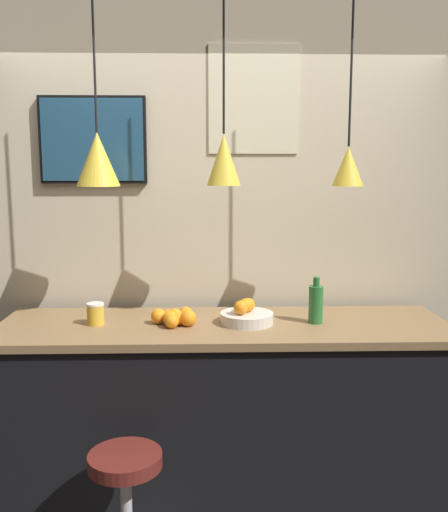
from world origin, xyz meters
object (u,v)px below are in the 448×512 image
Objects in this scene: spread_jar at (95,314)px; mounted_tv at (93,140)px; bar_stool at (126,508)px; fruit_bowl at (246,315)px; juice_bottle at (316,303)px.

spread_jar is 0.19× the size of mounted_tv.
bar_stool is 2.51× the size of fruit_bowl.
juice_bottle is 2.16× the size of spread_jar.
juice_bottle is at bearing 32.18° from bar_stool.
bar_stool is at bearing -69.06° from spread_jar.
spread_jar is 0.98m from mounted_tv.
mounted_tv is (-1.19, 0.41, 0.84)m from juice_bottle.
mounted_tv reaches higher than juice_bottle.
juice_bottle reaches higher than bar_stool.
bar_stool is 6.16× the size of spread_jar.
spread_jar is at bearing 179.98° from fruit_bowl.
fruit_bowl is 0.77m from spread_jar.
fruit_bowl is 0.46× the size of mounted_tv.
fruit_bowl is at bearing -0.02° from spread_jar.
juice_bottle reaches higher than spread_jar.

